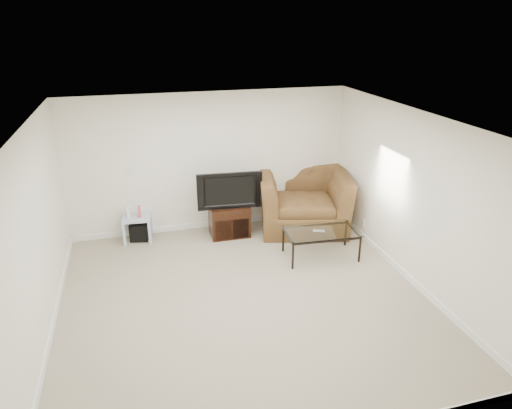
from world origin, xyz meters
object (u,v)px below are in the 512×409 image
object	(u,v)px
tv_stand	(229,220)
subwoofer	(140,231)
side_table	(138,228)
recliner	(304,191)
coffee_table	(321,244)
television	(229,189)

from	to	relation	value
tv_stand	subwoofer	xyz separation A→B (m)	(-1.57, 0.25, -0.13)
side_table	recliner	size ratio (longest dim) A/B	0.30
tv_stand	recliner	xyz separation A→B (m)	(1.41, 0.00, 0.42)
recliner	coffee_table	distance (m)	1.29
side_table	coffee_table	xyz separation A→B (m)	(2.86, -1.42, 0.00)
television	side_table	size ratio (longest dim) A/B	2.20
tv_stand	side_table	world-z (taller)	tv_stand
television	subwoofer	xyz separation A→B (m)	(-1.57, 0.28, -0.74)
recliner	coffee_table	world-z (taller)	recliner
tv_stand	subwoofer	size ratio (longest dim) A/B	2.23
tv_stand	television	xyz separation A→B (m)	(-0.00, -0.03, 0.61)
television	side_table	xyz separation A→B (m)	(-1.60, 0.26, -0.67)
side_table	subwoofer	distance (m)	0.07
tv_stand	recliner	world-z (taller)	recliner
tv_stand	subwoofer	world-z (taller)	tv_stand
side_table	recliner	xyz separation A→B (m)	(3.00, -0.23, 0.48)
tv_stand	recliner	size ratio (longest dim) A/B	0.43
subwoofer	coffee_table	xyz separation A→B (m)	(2.83, -1.44, 0.07)
television	side_table	world-z (taller)	television
subwoofer	coffee_table	bearing A→B (deg)	-26.88
television	recliner	xyz separation A→B (m)	(1.41, 0.03, -0.20)
recliner	tv_stand	bearing A→B (deg)	-165.50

